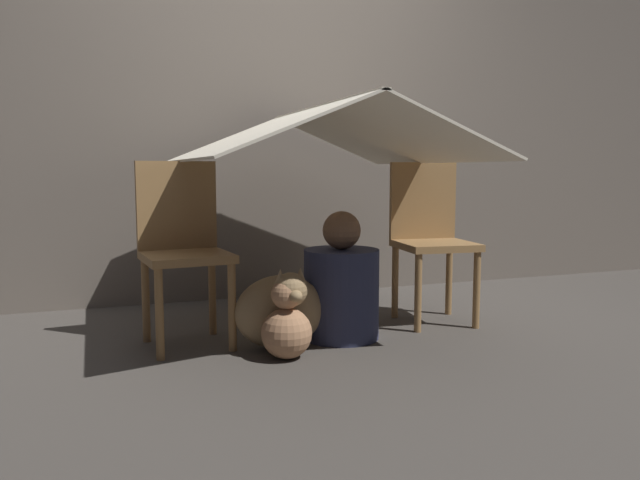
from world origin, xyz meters
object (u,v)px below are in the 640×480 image
at_px(chair_right, 430,234).
at_px(chair_left, 183,244).
at_px(dog, 281,309).
at_px(person_front, 341,288).

bearing_deg(chair_right, chair_left, -173.76).
relative_size(chair_right, dog, 2.02).
height_order(chair_right, dog, chair_right).
relative_size(chair_left, chair_right, 1.00).
relative_size(chair_left, dog, 2.02).
bearing_deg(person_front, dog, -166.52).
bearing_deg(dog, chair_left, 147.29).
xyz_separation_m(chair_left, chair_right, (1.30, -0.00, 0.00)).
height_order(chair_right, person_front, chair_right).
xyz_separation_m(chair_right, dog, (-0.90, -0.25, -0.28)).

